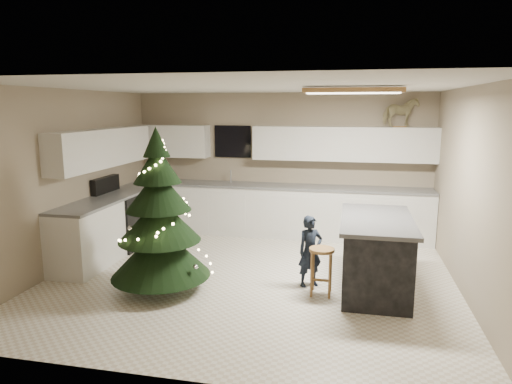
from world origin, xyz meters
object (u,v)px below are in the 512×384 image
at_px(christmas_tree, 159,225).
at_px(toddler, 310,251).
at_px(island, 375,253).
at_px(bar_stool, 322,260).
at_px(rocking_horse, 400,112).

distance_m(christmas_tree, toddler, 1.99).
relative_size(island, bar_stool, 2.81).
bearing_deg(christmas_tree, bar_stool, 7.23).
distance_m(bar_stool, rocking_horse, 3.43).
xyz_separation_m(christmas_tree, toddler, (1.88, 0.52, -0.39)).
height_order(christmas_tree, rocking_horse, rocking_horse).
bearing_deg(christmas_tree, rocking_horse, 43.26).
relative_size(bar_stool, toddler, 0.64).
relative_size(christmas_tree, toddler, 2.22).
distance_m(toddler, rocking_horse, 3.28).
height_order(bar_stool, toddler, toddler).
bearing_deg(rocking_horse, christmas_tree, 117.77).
bearing_deg(toddler, bar_stool, -90.55).
relative_size(island, rocking_horse, 2.78).
relative_size(toddler, rocking_horse, 1.55).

